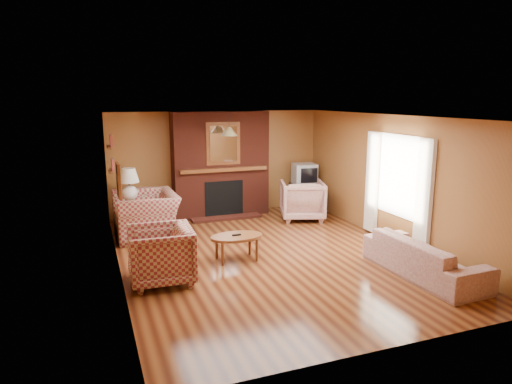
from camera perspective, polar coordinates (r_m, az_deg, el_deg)
name	(u,v)px	position (r m, az deg, el deg)	size (l,w,h in m)	color
floor	(269,255)	(8.06, 1.67, -7.93)	(6.50, 6.50, 0.00)	#411C0E
ceiling	(270,117)	(7.59, 1.78, 9.38)	(6.50, 6.50, 0.00)	white
wall_back	(218,163)	(10.77, -4.83, 3.65)	(6.50, 6.50, 0.00)	#9B5F2F
wall_front	(387,246)	(4.98, 16.08, -6.47)	(6.50, 6.50, 0.00)	#9B5F2F
wall_left	(116,200)	(7.19, -17.06, -0.93)	(6.50, 6.50, 0.00)	#9B5F2F
wall_right	(392,179)	(8.97, 16.69, 1.55)	(6.50, 6.50, 0.00)	#9B5F2F
fireplace	(221,165)	(10.52, -4.44, 3.37)	(2.20, 0.82, 2.40)	#4F1B11
window_right	(397,185)	(8.80, 17.19, 0.84)	(0.10, 1.85, 2.00)	silver
bookshelf	(111,154)	(8.99, -17.67, 4.52)	(0.09, 0.55, 0.71)	brown
botanical_print	(119,180)	(6.83, -16.79, 1.44)	(0.05, 0.40, 0.50)	brown
pendant_light	(229,131)	(9.78, -3.39, 7.57)	(0.36, 0.36, 0.48)	black
plaid_loveseat	(146,214)	(9.30, -13.57, -2.75)	(1.34, 1.17, 0.87)	maroon
plaid_armchair	(161,255)	(6.96, -11.83, -7.70)	(0.91, 0.94, 0.86)	maroon
floral_sofa	(424,257)	(7.56, 20.28, -7.62)	(2.05, 0.80, 0.60)	#BCA991
floral_armchair	(302,200)	(10.34, 5.81, -1.01)	(0.94, 0.96, 0.88)	#BCA991
coffee_table	(237,239)	(7.73, -2.44, -5.83)	(0.90, 0.56, 0.45)	brown
side_table	(131,215)	(9.80, -15.36, -2.85)	(0.47, 0.47, 0.62)	brown
table_lamp	(129,183)	(9.65, -15.58, 1.11)	(0.41, 0.41, 0.68)	silver
tv_stand	(304,197)	(11.24, 5.99, -0.57)	(0.59, 0.54, 0.65)	black
crt_tv	(304,174)	(11.13, 6.06, 2.28)	(0.61, 0.60, 0.49)	#A8AAB0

